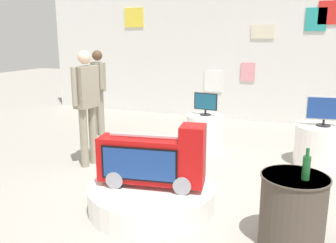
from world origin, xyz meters
TOP-DOWN VIEW (x-y plane):
  - ground_plane at (0.00, 0.00)m, footprint 30.00×30.00m
  - back_wall_display at (0.01, 4.68)m, footprint 10.64×0.13m
  - main_display_pedestal at (-0.13, -0.44)m, footprint 1.45×1.45m
  - novelty_firetruck_tv at (-0.11, -0.44)m, footprint 1.24×0.51m
  - display_pedestal_center_rear at (-0.20, 2.01)m, footprint 0.65×0.65m
  - tv_on_center_rear at (-0.20, 2.01)m, footprint 0.42×0.19m
  - display_pedestal_right_rear at (1.70, 1.92)m, footprint 0.80×0.80m
  - tv_on_right_rear at (1.70, 1.91)m, footprint 0.54×0.21m
  - side_table_round at (1.41, -0.61)m, footprint 0.63×0.63m
  - bottle_on_side_table at (1.50, -0.67)m, footprint 0.07×0.07m
  - shopper_browsing_near_truck at (-1.66, 0.58)m, footprint 0.25×0.55m
  - shopper_browsing_rear at (-2.45, 2.16)m, footprint 0.44×0.40m

SIDE VIEW (x-z plane):
  - ground_plane at x=0.00m, z-range 0.00..0.00m
  - main_display_pedestal at x=-0.13m, z-range 0.00..0.29m
  - display_pedestal_center_rear at x=-0.20m, z-range 0.00..0.62m
  - display_pedestal_right_rear at x=1.70m, z-range 0.00..0.62m
  - side_table_round at x=1.41m, z-range 0.01..0.71m
  - novelty_firetruck_tv at x=-0.11m, z-range 0.23..0.96m
  - bottle_on_side_table at x=1.50m, z-range 0.67..0.97m
  - tv_on_center_rear at x=-0.20m, z-range 0.65..1.04m
  - tv_on_right_rear at x=1.70m, z-range 0.65..1.11m
  - shopper_browsing_rear at x=-2.45m, z-range 0.15..1.86m
  - shopper_browsing_near_truck at x=-1.66m, z-range 0.16..1.92m
  - back_wall_display at x=0.01m, z-range 0.00..3.21m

